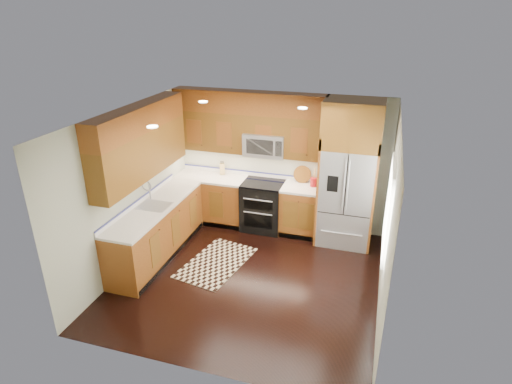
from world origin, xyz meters
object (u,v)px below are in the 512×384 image
(refrigerator, at_px, (348,174))
(knife_block, at_px, (222,169))
(utensil_crock, at_px, (314,180))
(rug, at_px, (216,262))
(range, at_px, (263,206))

(refrigerator, xyz_separation_m, knife_block, (-2.46, 0.28, -0.26))
(utensil_crock, bearing_deg, rug, -130.50)
(utensil_crock, bearing_deg, range, -171.97)
(refrigerator, height_order, knife_block, refrigerator)
(refrigerator, height_order, rug, refrigerator)
(rug, xyz_separation_m, knife_block, (-0.50, 1.67, 1.04))
(knife_block, relative_size, utensil_crock, 0.77)
(range, height_order, rug, range)
(knife_block, bearing_deg, rug, -73.24)
(rug, bearing_deg, knife_block, 117.30)
(range, relative_size, knife_block, 3.56)
(range, height_order, utensil_crock, utensil_crock)
(refrigerator, distance_m, knife_block, 2.48)
(refrigerator, relative_size, utensil_crock, 7.54)
(rug, height_order, utensil_crock, utensil_crock)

